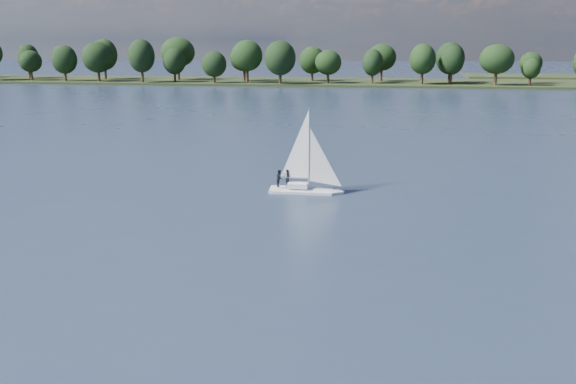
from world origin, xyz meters
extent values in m
plane|color=#233342|center=(0.00, 100.00, 0.00)|extent=(700.00, 700.00, 0.00)
cube|color=black|center=(0.00, 212.00, 0.00)|extent=(660.00, 40.00, 1.50)
cube|color=white|center=(10.53, 50.55, 0.00)|extent=(6.65, 1.90, 0.78)
cube|color=white|center=(10.53, 50.55, 0.78)|extent=(1.96, 1.18, 0.49)
cylinder|color=silver|center=(10.53, 50.55, 4.44)|extent=(0.12, 0.12, 7.81)
imported|color=black|center=(9.00, 50.80, 1.39)|extent=(0.42, 0.62, 1.68)
imported|color=black|center=(8.23, 50.50, 1.39)|extent=(0.65, 0.83, 1.68)
camera|label=1|loc=(18.10, -10.26, 14.71)|focal=40.00mm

